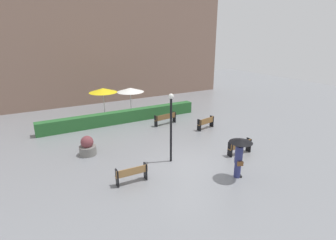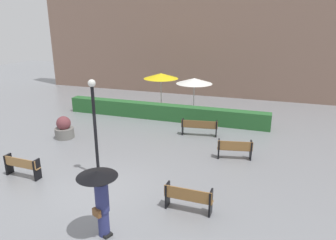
{
  "view_description": "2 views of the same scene",
  "coord_description": "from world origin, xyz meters",
  "px_view_note": "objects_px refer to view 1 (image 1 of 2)",
  "views": [
    {
      "loc": [
        -7.18,
        -10.73,
        6.72
      ],
      "look_at": [
        0.72,
        3.46,
        1.39
      ],
      "focal_mm": 28.09,
      "sensor_mm": 36.0,
      "label": 1
    },
    {
      "loc": [
        5.48,
        -8.83,
        5.82
      ],
      "look_at": [
        1.16,
        3.94,
        1.49
      ],
      "focal_mm": 33.2,
      "sensor_mm": 36.0,
      "label": 2
    }
  ],
  "objects_px": {
    "bench_back_row": "(166,118)",
    "pedestrian_with_umbrella": "(240,151)",
    "patio_umbrella_white": "(130,90)",
    "planter_pot": "(88,147)",
    "lamp_post": "(171,121)",
    "patio_umbrella_yellow": "(103,90)",
    "bench_far_right": "(206,122)",
    "bench_near_right": "(240,146)",
    "bench_near_left": "(132,173)"
  },
  "relations": [
    {
      "from": "bench_far_right",
      "to": "planter_pot",
      "type": "relative_size",
      "value": 1.32
    },
    {
      "from": "bench_back_row",
      "to": "patio_umbrella_white",
      "type": "bearing_deg",
      "value": 108.35
    },
    {
      "from": "lamp_post",
      "to": "patio_umbrella_yellow",
      "type": "bearing_deg",
      "value": 95.2
    },
    {
      "from": "bench_far_right",
      "to": "patio_umbrella_white",
      "type": "bearing_deg",
      "value": 118.76
    },
    {
      "from": "planter_pot",
      "to": "patio_umbrella_yellow",
      "type": "bearing_deg",
      "value": 66.1
    },
    {
      "from": "lamp_post",
      "to": "bench_back_row",
      "type": "bearing_deg",
      "value": 64.09
    },
    {
      "from": "bench_back_row",
      "to": "pedestrian_with_umbrella",
      "type": "relative_size",
      "value": 0.94
    },
    {
      "from": "lamp_post",
      "to": "pedestrian_with_umbrella",
      "type": "bearing_deg",
      "value": -57.34
    },
    {
      "from": "patio_umbrella_yellow",
      "to": "patio_umbrella_white",
      "type": "bearing_deg",
      "value": -4.05
    },
    {
      "from": "bench_far_right",
      "to": "pedestrian_with_umbrella",
      "type": "height_order",
      "value": "pedestrian_with_umbrella"
    },
    {
      "from": "lamp_post",
      "to": "planter_pot",
      "type": "bearing_deg",
      "value": 141.18
    },
    {
      "from": "patio_umbrella_white",
      "to": "bench_back_row",
      "type": "bearing_deg",
      "value": -71.65
    },
    {
      "from": "bench_near_left",
      "to": "bench_far_right",
      "type": "xyz_separation_m",
      "value": [
        7.58,
        4.34,
        0.0
      ]
    },
    {
      "from": "bench_near_left",
      "to": "patio_umbrella_yellow",
      "type": "xyz_separation_m",
      "value": [
        1.83,
        10.76,
        1.83
      ]
    },
    {
      "from": "planter_pot",
      "to": "lamp_post",
      "type": "distance_m",
      "value": 5.25
    },
    {
      "from": "lamp_post",
      "to": "patio_umbrella_white",
      "type": "xyz_separation_m",
      "value": [
        1.43,
        9.54,
        -0.19
      ]
    },
    {
      "from": "bench_back_row",
      "to": "bench_near_right",
      "type": "height_order",
      "value": "bench_back_row"
    },
    {
      "from": "pedestrian_with_umbrella",
      "to": "lamp_post",
      "type": "distance_m",
      "value": 3.82
    },
    {
      "from": "patio_umbrella_yellow",
      "to": "bench_back_row",
      "type": "bearing_deg",
      "value": -48.5
    },
    {
      "from": "bench_near_right",
      "to": "bench_near_left",
      "type": "bearing_deg",
      "value": 178.85
    },
    {
      "from": "bench_near_right",
      "to": "lamp_post",
      "type": "xyz_separation_m",
      "value": [
        -3.97,
        1.19,
        1.86
      ]
    },
    {
      "from": "bench_near_right",
      "to": "pedestrian_with_umbrella",
      "type": "relative_size",
      "value": 0.76
    },
    {
      "from": "bench_back_row",
      "to": "pedestrian_with_umbrella",
      "type": "distance_m",
      "value": 8.81
    },
    {
      "from": "bench_near_left",
      "to": "lamp_post",
      "type": "bearing_deg",
      "value": 21.18
    },
    {
      "from": "patio_umbrella_white",
      "to": "bench_far_right",
      "type": "bearing_deg",
      "value": -61.24
    },
    {
      "from": "bench_far_right",
      "to": "planter_pot",
      "type": "xyz_separation_m",
      "value": [
        -8.69,
        -0.21,
        -0.0
      ]
    },
    {
      "from": "bench_back_row",
      "to": "planter_pot",
      "type": "bearing_deg",
      "value": -158.77
    },
    {
      "from": "planter_pot",
      "to": "patio_umbrella_white",
      "type": "relative_size",
      "value": 0.49
    },
    {
      "from": "bench_back_row",
      "to": "planter_pot",
      "type": "xyz_separation_m",
      "value": [
        -6.55,
        -2.55,
        -0.02
      ]
    },
    {
      "from": "planter_pot",
      "to": "patio_umbrella_yellow",
      "type": "relative_size",
      "value": 0.46
    },
    {
      "from": "bench_back_row",
      "to": "lamp_post",
      "type": "height_order",
      "value": "lamp_post"
    },
    {
      "from": "planter_pot",
      "to": "lamp_post",
      "type": "bearing_deg",
      "value": -38.82
    },
    {
      "from": "bench_near_right",
      "to": "patio_umbrella_white",
      "type": "distance_m",
      "value": 11.15
    },
    {
      "from": "lamp_post",
      "to": "patio_umbrella_yellow",
      "type": "xyz_separation_m",
      "value": [
        -0.88,
        9.71,
        -0.03
      ]
    },
    {
      "from": "bench_near_left",
      "to": "lamp_post",
      "type": "xyz_separation_m",
      "value": [
        2.72,
        1.05,
        1.86
      ]
    },
    {
      "from": "bench_far_right",
      "to": "pedestrian_with_umbrella",
      "type": "relative_size",
      "value": 0.75
    },
    {
      "from": "bench_back_row",
      "to": "pedestrian_with_umbrella",
      "type": "height_order",
      "value": "pedestrian_with_umbrella"
    },
    {
      "from": "bench_near_right",
      "to": "patio_umbrella_yellow",
      "type": "xyz_separation_m",
      "value": [
        -4.85,
        10.89,
        1.83
      ]
    },
    {
      "from": "bench_back_row",
      "to": "lamp_post",
      "type": "relative_size",
      "value": 0.5
    },
    {
      "from": "bench_back_row",
      "to": "patio_umbrella_white",
      "type": "distance_m",
      "value": 4.45
    },
    {
      "from": "bench_back_row",
      "to": "patio_umbrella_yellow",
      "type": "relative_size",
      "value": 0.77
    },
    {
      "from": "bench_near_right",
      "to": "patio_umbrella_white",
      "type": "bearing_deg",
      "value": 103.31
    },
    {
      "from": "bench_near_right",
      "to": "planter_pot",
      "type": "distance_m",
      "value": 8.88
    },
    {
      "from": "pedestrian_with_umbrella",
      "to": "patio_umbrella_white",
      "type": "relative_size",
      "value": 0.87
    },
    {
      "from": "planter_pot",
      "to": "patio_umbrella_yellow",
      "type": "height_order",
      "value": "patio_umbrella_yellow"
    },
    {
      "from": "bench_far_right",
      "to": "planter_pot",
      "type": "height_order",
      "value": "planter_pot"
    },
    {
      "from": "bench_back_row",
      "to": "patio_umbrella_white",
      "type": "height_order",
      "value": "patio_umbrella_white"
    },
    {
      "from": "patio_umbrella_yellow",
      "to": "patio_umbrella_white",
      "type": "relative_size",
      "value": 1.07
    },
    {
      "from": "bench_far_right",
      "to": "pedestrian_with_umbrella",
      "type": "xyz_separation_m",
      "value": [
        -2.87,
        -6.39,
        0.89
      ]
    },
    {
      "from": "patio_umbrella_yellow",
      "to": "patio_umbrella_white",
      "type": "height_order",
      "value": "patio_umbrella_yellow"
    }
  ]
}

